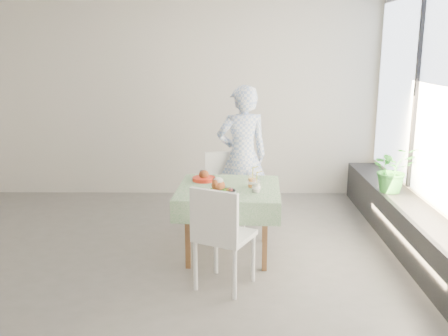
{
  "coord_description": "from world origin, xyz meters",
  "views": [
    {
      "loc": [
        0.85,
        -4.81,
        2.14
      ],
      "look_at": [
        0.78,
        0.23,
        0.93
      ],
      "focal_mm": 40.0,
      "sensor_mm": 36.0,
      "label": 1
    }
  ],
  "objects_px": {
    "chair_near": "(224,256)",
    "juice_cup_orange": "(252,182)",
    "diner": "(242,156)",
    "chair_far": "(225,206)",
    "potted_plant": "(393,169)",
    "main_dish": "(220,187)",
    "cafe_table": "(229,213)"
  },
  "relations": [
    {
      "from": "cafe_table",
      "to": "juice_cup_orange",
      "type": "distance_m",
      "value": 0.42
    },
    {
      "from": "cafe_table",
      "to": "chair_far",
      "type": "distance_m",
      "value": 0.81
    },
    {
      "from": "chair_near",
      "to": "diner",
      "type": "height_order",
      "value": "diner"
    },
    {
      "from": "chair_near",
      "to": "diner",
      "type": "relative_size",
      "value": 0.56
    },
    {
      "from": "cafe_table",
      "to": "chair_near",
      "type": "height_order",
      "value": "chair_near"
    },
    {
      "from": "chair_far",
      "to": "potted_plant",
      "type": "bearing_deg",
      "value": -2.96
    },
    {
      "from": "juice_cup_orange",
      "to": "potted_plant",
      "type": "xyz_separation_m",
      "value": [
        1.67,
        0.69,
        -0.03
      ]
    },
    {
      "from": "chair_near",
      "to": "juice_cup_orange",
      "type": "bearing_deg",
      "value": 69.31
    },
    {
      "from": "chair_far",
      "to": "juice_cup_orange",
      "type": "bearing_deg",
      "value": -70.19
    },
    {
      "from": "chair_far",
      "to": "chair_near",
      "type": "height_order",
      "value": "chair_near"
    },
    {
      "from": "cafe_table",
      "to": "diner",
      "type": "bearing_deg",
      "value": 80.39
    },
    {
      "from": "main_dish",
      "to": "chair_near",
      "type": "bearing_deg",
      "value": -85.16
    },
    {
      "from": "juice_cup_orange",
      "to": "cafe_table",
      "type": "bearing_deg",
      "value": 179.28
    },
    {
      "from": "chair_near",
      "to": "diner",
      "type": "bearing_deg",
      "value": 83.24
    },
    {
      "from": "cafe_table",
      "to": "main_dish",
      "type": "xyz_separation_m",
      "value": [
        -0.09,
        -0.18,
        0.33
      ]
    },
    {
      "from": "main_dish",
      "to": "cafe_table",
      "type": "bearing_deg",
      "value": 63.88
    },
    {
      "from": "chair_far",
      "to": "potted_plant",
      "type": "relative_size",
      "value": 1.67
    },
    {
      "from": "juice_cup_orange",
      "to": "potted_plant",
      "type": "relative_size",
      "value": 0.47
    },
    {
      "from": "juice_cup_orange",
      "to": "potted_plant",
      "type": "height_order",
      "value": "potted_plant"
    },
    {
      "from": "potted_plant",
      "to": "diner",
      "type": "bearing_deg",
      "value": 171.57
    },
    {
      "from": "chair_far",
      "to": "chair_near",
      "type": "bearing_deg",
      "value": -89.89
    },
    {
      "from": "diner",
      "to": "main_dish",
      "type": "xyz_separation_m",
      "value": [
        -0.25,
        -1.13,
        -0.07
      ]
    },
    {
      "from": "chair_near",
      "to": "potted_plant",
      "type": "height_order",
      "value": "potted_plant"
    },
    {
      "from": "chair_near",
      "to": "main_dish",
      "type": "distance_m",
      "value": 0.75
    },
    {
      "from": "diner",
      "to": "juice_cup_orange",
      "type": "height_order",
      "value": "diner"
    },
    {
      "from": "main_dish",
      "to": "juice_cup_orange",
      "type": "bearing_deg",
      "value": 28.36
    },
    {
      "from": "chair_near",
      "to": "juice_cup_orange",
      "type": "distance_m",
      "value": 0.94
    },
    {
      "from": "potted_plant",
      "to": "juice_cup_orange",
      "type": "bearing_deg",
      "value": -157.55
    },
    {
      "from": "cafe_table",
      "to": "main_dish",
      "type": "distance_m",
      "value": 0.39
    },
    {
      "from": "potted_plant",
      "to": "main_dish",
      "type": "bearing_deg",
      "value": -156.53
    },
    {
      "from": "chair_near",
      "to": "potted_plant",
      "type": "distance_m",
      "value": 2.47
    },
    {
      "from": "cafe_table",
      "to": "main_dish",
      "type": "height_order",
      "value": "main_dish"
    }
  ]
}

